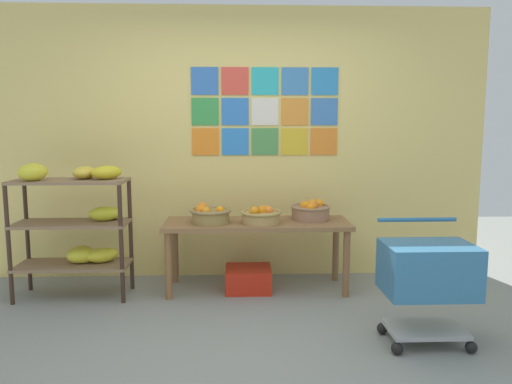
# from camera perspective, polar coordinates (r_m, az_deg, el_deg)

# --- Properties ---
(ground) EXTENTS (9.55, 9.55, 0.00)m
(ground) POSITION_cam_1_polar(r_m,az_deg,el_deg) (3.34, -1.57, -18.63)
(ground) COLOR gray
(back_wall_with_art) EXTENTS (4.80, 0.07, 2.61)m
(back_wall_with_art) POSITION_cam_1_polar(r_m,az_deg,el_deg) (4.80, -1.86, 5.61)
(back_wall_with_art) COLOR #E9CE71
(back_wall_with_art) RESTS_ON ground
(banana_shelf_unit) EXTENTS (0.96, 0.48, 1.18)m
(banana_shelf_unit) POSITION_cam_1_polar(r_m,az_deg,el_deg) (4.50, -19.81, -3.14)
(banana_shelf_unit) COLOR #3A261D
(banana_shelf_unit) RESTS_ON ground
(display_table) EXTENTS (1.65, 0.58, 0.63)m
(display_table) POSITION_cam_1_polar(r_m,az_deg,el_deg) (4.43, 0.11, -4.42)
(display_table) COLOR olive
(display_table) RESTS_ON ground
(fruit_basket_centre) EXTENTS (0.36, 0.36, 0.18)m
(fruit_basket_centre) POSITION_cam_1_polar(r_m,az_deg,el_deg) (4.34, -5.43, -2.57)
(fruit_basket_centre) COLOR olive
(fruit_basket_centre) RESTS_ON display_table
(fruit_basket_right) EXTENTS (0.36, 0.36, 0.16)m
(fruit_basket_right) POSITION_cam_1_polar(r_m,az_deg,el_deg) (4.32, 0.62, -2.75)
(fruit_basket_right) COLOR #A9894E
(fruit_basket_right) RESTS_ON display_table
(fruit_basket_left) EXTENTS (0.37, 0.37, 0.18)m
(fruit_basket_left) POSITION_cam_1_polar(r_m,az_deg,el_deg) (4.51, 6.38, -2.20)
(fruit_basket_left) COLOR #966C50
(fruit_basket_left) RESTS_ON display_table
(produce_crate_under_table) EXTENTS (0.41, 0.36, 0.21)m
(produce_crate_under_table) POSITION_cam_1_polar(r_m,az_deg,el_deg) (4.51, -0.90, -10.06)
(produce_crate_under_table) COLOR red
(produce_crate_under_table) RESTS_ON ground
(shopping_cart) EXTENTS (0.59, 0.47, 0.83)m
(shopping_cart) POSITION_cam_1_polar(r_m,az_deg,el_deg) (3.55, 19.33, -8.93)
(shopping_cart) COLOR black
(shopping_cart) RESTS_ON ground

